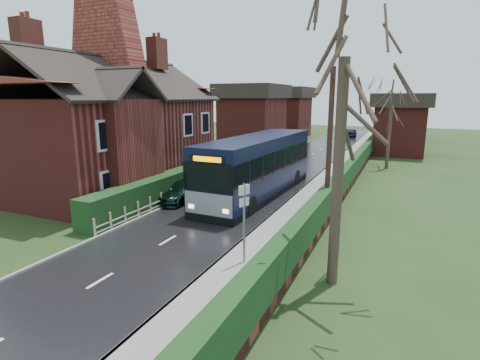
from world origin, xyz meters
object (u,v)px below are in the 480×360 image
at_px(car_green, 182,191).
at_px(telegraph_pole, 329,147).
at_px(bus, 258,167).
at_px(car_silver, 226,182).
at_px(bus_stop_sign, 244,213).
at_px(brick_house, 113,124).

relative_size(car_green, telegraph_pole, 0.55).
relative_size(bus, car_silver, 3.14).
distance_m(bus, car_green, 4.90).
distance_m(bus, bus_stop_sign, 10.19).
bearing_deg(bus, bus_stop_sign, -69.43).
xyz_separation_m(car_silver, telegraph_pole, (7.30, -3.61, 3.12)).
bearing_deg(telegraph_pole, car_silver, 140.76).
distance_m(brick_house, bus, 10.06).
relative_size(brick_house, car_silver, 3.70).
relative_size(bus_stop_sign, telegraph_pole, 0.42).
relative_size(brick_house, telegraph_pole, 1.95).
height_order(bus, bus_stop_sign, bus).
xyz_separation_m(car_green, bus_stop_sign, (6.90, -6.70, 1.45)).
relative_size(bus, car_green, 3.01).
xyz_separation_m(bus, bus_stop_sign, (3.20, -9.67, 0.20)).
distance_m(bus, telegraph_pole, 6.41).
xyz_separation_m(bus, telegraph_pole, (5.00, -3.51, 1.94)).
bearing_deg(bus, car_green, -139.03).
bearing_deg(car_silver, car_green, -101.45).
height_order(car_green, bus_stop_sign, bus_stop_sign).
bearing_deg(bus_stop_sign, bus, 133.15).
height_order(bus_stop_sign, telegraph_pole, telegraph_pole).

